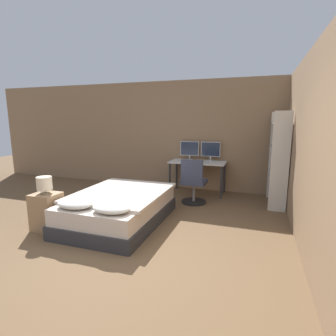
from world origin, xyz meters
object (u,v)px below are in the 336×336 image
object	(u,v)px
nightstand	(47,212)
desk	(198,166)
monitor_left	(190,149)
bookshelf	(279,156)
computer_mouse	(208,163)
bed	(119,208)
monitor_right	(211,150)
keyboard	(196,162)
office_chair	(193,185)
bedside_lamp	(44,184)

from	to	relation	value
nightstand	desk	bearing A→B (deg)	57.44
desk	monitor_left	xyz separation A→B (m)	(-0.26, 0.23, 0.36)
desk	bookshelf	xyz separation A→B (m)	(1.74, -0.42, 0.37)
desk	computer_mouse	world-z (taller)	computer_mouse
bed	computer_mouse	world-z (taller)	computer_mouse
desk	monitor_right	world-z (taller)	monitor_right
desk	monitor_left	size ratio (longest dim) A/B	2.82
bed	desk	size ratio (longest dim) A/B	1.54
computer_mouse	nightstand	bearing A→B (deg)	-128.50
computer_mouse	bookshelf	xyz separation A→B (m)	(1.46, -0.20, 0.25)
keyboard	bookshelf	size ratio (longest dim) A/B	0.19
bed	monitor_right	xyz separation A→B (m)	(1.13, 2.47, 0.76)
monitor_left	monitor_right	world-z (taller)	same
keyboard	office_chair	world-z (taller)	office_chair
monitor_left	office_chair	xyz separation A→B (m)	(0.35, -1.05, -0.63)
nightstand	bedside_lamp	bearing A→B (deg)	180.00
bed	monitor_left	world-z (taller)	monitor_left
bookshelf	nightstand	bearing A→B (deg)	-145.61
monitor_right	keyboard	world-z (taller)	monitor_right
bed	keyboard	xyz separation A→B (m)	(0.87, 2.03, 0.52)
office_chair	bookshelf	xyz separation A→B (m)	(1.64, 0.40, 0.63)
bed	keyboard	bearing A→B (deg)	66.74
bed	bookshelf	size ratio (longest dim) A/B	1.06
nightstand	desk	size ratio (longest dim) A/B	0.45
bed	keyboard	size ratio (longest dim) A/B	5.50
bedside_lamp	monitor_right	bearing A→B (deg)	55.95
monitor_left	computer_mouse	world-z (taller)	monitor_left
desk	monitor_left	world-z (taller)	monitor_left
desk	keyboard	world-z (taller)	keyboard
bed	computer_mouse	bearing A→B (deg)	60.54
bed	monitor_right	distance (m)	2.82
bed	nightstand	distance (m)	1.14
keyboard	office_chair	xyz separation A→B (m)	(0.09, -0.60, -0.38)
bedside_lamp	monitor_right	distance (m)	3.74
office_chair	bookshelf	bearing A→B (deg)	13.53
bed	computer_mouse	xyz separation A→B (m)	(1.14, 2.03, 0.53)
monitor_left	office_chair	world-z (taller)	monitor_left
nightstand	monitor_right	size ratio (longest dim) A/B	1.28
monitor_left	bedside_lamp	bearing A→B (deg)	-116.95
monitor_right	office_chair	world-z (taller)	monitor_right
bedside_lamp	keyboard	world-z (taller)	bedside_lamp
nightstand	office_chair	bearing A→B (deg)	46.77
desk	monitor_left	bearing A→B (deg)	138.98
nightstand	office_chair	size ratio (longest dim) A/B	0.62
bed	keyboard	distance (m)	2.26
bedside_lamp	monitor_left	world-z (taller)	monitor_left
bedside_lamp	bed	bearing A→B (deg)	32.84
computer_mouse	desk	bearing A→B (deg)	140.98
nightstand	keyboard	xyz separation A→B (m)	(1.83, 2.65, 0.48)
bookshelf	desk	bearing A→B (deg)	166.27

